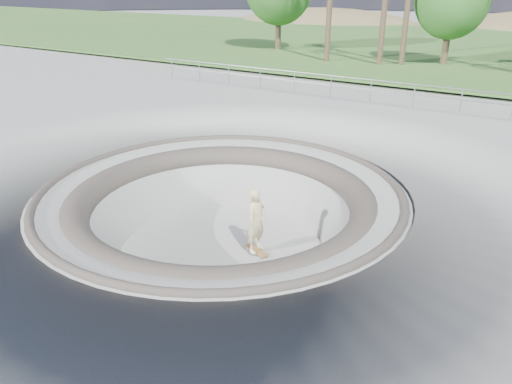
% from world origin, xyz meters
% --- Properties ---
extents(ground, '(180.00, 180.00, 0.00)m').
position_xyz_m(ground, '(0.00, 0.00, 0.00)').
color(ground, '#A7A8A3').
rests_on(ground, ground).
extents(skate_bowl, '(14.00, 14.00, 4.10)m').
position_xyz_m(skate_bowl, '(0.00, 0.00, -1.83)').
color(skate_bowl, '#A7A8A3').
rests_on(skate_bowl, ground).
extents(grass_strip, '(180.00, 36.00, 0.12)m').
position_xyz_m(grass_strip, '(0.00, 34.00, 0.22)').
color(grass_strip, '#366127').
rests_on(grass_strip, ground).
extents(safety_railing, '(25.00, 0.06, 1.03)m').
position_xyz_m(safety_railing, '(0.00, 12.00, 0.69)').
color(safety_railing, gray).
rests_on(safety_railing, ground).
extents(skateboard, '(0.90, 0.56, 0.09)m').
position_xyz_m(skateboard, '(0.96, 0.34, -1.83)').
color(skateboard, brown).
rests_on(skateboard, ground).
extents(skater, '(0.52, 0.74, 1.92)m').
position_xyz_m(skater, '(0.96, 0.34, -0.85)').
color(skater, beige).
rests_on(skater, skateboard).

